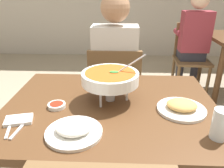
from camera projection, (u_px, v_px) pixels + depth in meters
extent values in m
cube|color=#51331C|center=(111.00, 108.00, 1.17)|extent=(1.11, 0.84, 0.04)
cylinder|color=#51331C|center=(48.00, 127.00, 1.68)|extent=(0.07, 0.07, 0.74)
cylinder|color=#51331C|center=(180.00, 130.00, 1.64)|extent=(0.07, 0.07, 0.74)
cube|color=brown|center=(115.00, 94.00, 2.03)|extent=(0.44, 0.44, 0.03)
cube|color=brown|center=(114.00, 78.00, 1.75)|extent=(0.42, 0.04, 0.45)
cylinder|color=brown|center=(134.00, 106.00, 2.29)|extent=(0.04, 0.04, 0.42)
cylinder|color=brown|center=(97.00, 105.00, 2.31)|extent=(0.04, 0.04, 0.42)
cylinder|color=brown|center=(136.00, 127.00, 1.94)|extent=(0.04, 0.04, 0.42)
cylinder|color=brown|center=(93.00, 126.00, 1.96)|extent=(0.04, 0.04, 0.42)
cylinder|color=#2D2D38|center=(125.00, 113.00, 2.13)|extent=(0.10, 0.10, 0.45)
cylinder|color=#2D2D38|center=(105.00, 112.00, 2.14)|extent=(0.10, 0.10, 0.45)
cube|color=#2D2D38|center=(115.00, 88.00, 1.99)|extent=(0.32, 0.32, 0.12)
cube|color=beige|center=(115.00, 57.00, 1.79)|extent=(0.36, 0.20, 0.50)
sphere|color=#A57756|center=(115.00, 8.00, 1.63)|extent=(0.22, 0.22, 0.22)
cylinder|color=beige|center=(133.00, 56.00, 1.98)|extent=(0.08, 0.28, 0.08)
cylinder|color=beige|center=(98.00, 56.00, 2.00)|extent=(0.08, 0.28, 0.08)
cylinder|color=silver|center=(127.00, 92.00, 1.19)|extent=(0.01, 0.01, 0.10)
cylinder|color=silver|center=(103.00, 85.00, 1.26)|extent=(0.01, 0.01, 0.10)
cylinder|color=silver|center=(101.00, 98.00, 1.12)|extent=(0.01, 0.01, 0.10)
torus|color=silver|center=(110.00, 83.00, 1.17)|extent=(0.21, 0.21, 0.01)
cylinder|color=#B2B2B7|center=(110.00, 97.00, 1.20)|extent=(0.05, 0.05, 0.04)
cone|color=orange|center=(110.00, 92.00, 1.19)|extent=(0.02, 0.02, 0.04)
cylinder|color=white|center=(110.00, 78.00, 1.16)|extent=(0.30, 0.30, 0.06)
cylinder|color=#B75119|center=(110.00, 73.00, 1.15)|extent=(0.26, 0.26, 0.01)
ellipsoid|color=#388433|center=(114.00, 72.00, 1.14)|extent=(0.05, 0.03, 0.01)
cylinder|color=silver|center=(128.00, 66.00, 1.15)|extent=(0.18, 0.01, 0.13)
cylinder|color=white|center=(74.00, 132.00, 0.93)|extent=(0.24, 0.24, 0.01)
ellipsoid|color=white|center=(74.00, 127.00, 0.92)|extent=(0.15, 0.13, 0.04)
cylinder|color=white|center=(181.00, 109.00, 1.10)|extent=(0.24, 0.24, 0.01)
ellipsoid|color=tan|center=(182.00, 105.00, 1.09)|extent=(0.15, 0.13, 0.04)
cylinder|color=white|center=(57.00, 106.00, 1.13)|extent=(0.09, 0.09, 0.02)
cylinder|color=maroon|center=(57.00, 104.00, 1.13)|extent=(0.07, 0.07, 0.01)
cube|color=white|center=(19.00, 120.00, 1.01)|extent=(0.14, 0.11, 0.02)
cube|color=silver|center=(10.00, 127.00, 0.97)|extent=(0.06, 0.17, 0.01)
cube|color=silver|center=(21.00, 127.00, 0.97)|extent=(0.03, 0.17, 0.01)
cylinder|color=silver|center=(221.00, 124.00, 0.88)|extent=(0.07, 0.07, 0.13)
cylinder|color=orange|center=(220.00, 128.00, 0.89)|extent=(0.06, 0.06, 0.08)
cylinder|color=#51331C|center=(219.00, 76.00, 2.62)|extent=(0.07, 0.07, 0.74)
cylinder|color=#51331C|center=(201.00, 59.00, 3.24)|extent=(0.07, 0.07, 0.74)
cube|color=brown|center=(192.00, 61.00, 2.94)|extent=(0.46, 0.46, 0.03)
cube|color=brown|center=(191.00, 40.00, 3.02)|extent=(0.42, 0.06, 0.45)
cylinder|color=brown|center=(178.00, 81.00, 2.87)|extent=(0.04, 0.04, 0.42)
cylinder|color=brown|center=(208.00, 83.00, 2.84)|extent=(0.04, 0.04, 0.42)
cylinder|color=brown|center=(173.00, 71.00, 3.22)|extent=(0.04, 0.04, 0.42)
cylinder|color=brown|center=(200.00, 72.00, 3.18)|extent=(0.04, 0.04, 0.42)
cylinder|color=#2D2D38|center=(194.00, 73.00, 3.12)|extent=(0.10, 0.10, 0.45)
cylinder|color=#2D2D38|center=(179.00, 72.00, 3.13)|extent=(0.10, 0.10, 0.45)
cube|color=#2D2D38|center=(190.00, 54.00, 2.97)|extent=(0.32, 0.32, 0.12)
cube|color=maroon|center=(196.00, 32.00, 2.78)|extent=(0.36, 0.20, 0.50)
cylinder|color=maroon|center=(202.00, 33.00, 2.97)|extent=(0.08, 0.28, 0.08)
cylinder|color=maroon|center=(178.00, 33.00, 2.99)|extent=(0.08, 0.28, 0.08)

